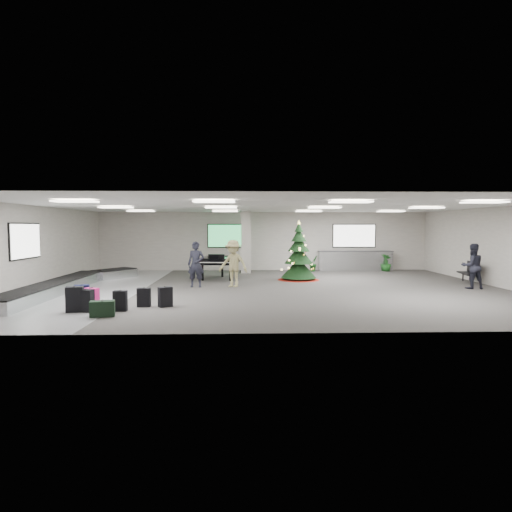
{
  "coord_description": "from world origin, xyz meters",
  "views": [
    {
      "loc": [
        -1.18,
        -16.53,
        2.43
      ],
      "look_at": [
        -0.63,
        1.0,
        1.2
      ],
      "focal_mm": 30.0,
      "sensor_mm": 36.0,
      "label": 1
    }
  ],
  "objects_px": {
    "service_counter": "(355,261)",
    "potted_plant_right": "(386,263)",
    "potted_plant_left": "(314,263)",
    "pink_suitcase": "(92,299)",
    "grand_piano": "(219,261)",
    "traveler_a": "(196,264)",
    "bench": "(470,271)",
    "traveler_b": "(233,263)",
    "baggage_carousel": "(69,284)",
    "christmas_tree": "(299,260)",
    "traveler_bench": "(472,266)"
  },
  "relations": [
    {
      "from": "traveler_a",
      "to": "traveler_bench",
      "type": "distance_m",
      "value": 10.79
    },
    {
      "from": "christmas_tree",
      "to": "traveler_b",
      "type": "height_order",
      "value": "christmas_tree"
    },
    {
      "from": "traveler_b",
      "to": "grand_piano",
      "type": "bearing_deg",
      "value": 128.39
    },
    {
      "from": "grand_piano",
      "to": "bench",
      "type": "xyz_separation_m",
      "value": [
        10.85,
        -1.63,
        -0.34
      ]
    },
    {
      "from": "bench",
      "to": "potted_plant_right",
      "type": "xyz_separation_m",
      "value": [
        -2.0,
        4.76,
        -0.05
      ]
    },
    {
      "from": "baggage_carousel",
      "to": "potted_plant_right",
      "type": "relative_size",
      "value": 10.59
    },
    {
      "from": "grand_piano",
      "to": "potted_plant_right",
      "type": "bearing_deg",
      "value": 26.9
    },
    {
      "from": "baggage_carousel",
      "to": "pink_suitcase",
      "type": "height_order",
      "value": "pink_suitcase"
    },
    {
      "from": "pink_suitcase",
      "to": "traveler_b",
      "type": "relative_size",
      "value": 0.34
    },
    {
      "from": "potted_plant_left",
      "to": "traveler_bench",
      "type": "bearing_deg",
      "value": -52.45
    },
    {
      "from": "baggage_carousel",
      "to": "potted_plant_left",
      "type": "relative_size",
      "value": 11.31
    },
    {
      "from": "bench",
      "to": "traveler_a",
      "type": "distance_m",
      "value": 11.68
    },
    {
      "from": "traveler_b",
      "to": "potted_plant_right",
      "type": "distance_m",
      "value": 9.97
    },
    {
      "from": "pink_suitcase",
      "to": "traveler_bench",
      "type": "relative_size",
      "value": 0.37
    },
    {
      "from": "potted_plant_left",
      "to": "christmas_tree",
      "type": "bearing_deg",
      "value": -109.5
    },
    {
      "from": "grand_piano",
      "to": "potted_plant_left",
      "type": "bearing_deg",
      "value": 40.58
    },
    {
      "from": "service_counter",
      "to": "pink_suitcase",
      "type": "relative_size",
      "value": 6.27
    },
    {
      "from": "christmas_tree",
      "to": "potted_plant_left",
      "type": "xyz_separation_m",
      "value": [
        1.29,
        3.65,
        -0.5
      ]
    },
    {
      "from": "baggage_carousel",
      "to": "traveler_bench",
      "type": "height_order",
      "value": "traveler_bench"
    },
    {
      "from": "baggage_carousel",
      "to": "grand_piano",
      "type": "relative_size",
      "value": 4.29
    },
    {
      "from": "pink_suitcase",
      "to": "traveler_bench",
      "type": "height_order",
      "value": "traveler_bench"
    },
    {
      "from": "bench",
      "to": "potted_plant_right",
      "type": "height_order",
      "value": "potted_plant_right"
    },
    {
      "from": "pink_suitcase",
      "to": "grand_piano",
      "type": "bearing_deg",
      "value": 84.29
    },
    {
      "from": "grand_piano",
      "to": "traveler_bench",
      "type": "bearing_deg",
      "value": -11.4
    },
    {
      "from": "grand_piano",
      "to": "traveler_bench",
      "type": "relative_size",
      "value": 1.29
    },
    {
      "from": "bench",
      "to": "traveler_bench",
      "type": "distance_m",
      "value": 2.01
    },
    {
      "from": "potted_plant_left",
      "to": "service_counter",
      "type": "bearing_deg",
      "value": 8.6
    },
    {
      "from": "grand_piano",
      "to": "traveler_a",
      "type": "relative_size",
      "value": 1.24
    },
    {
      "from": "baggage_carousel",
      "to": "service_counter",
      "type": "distance_m",
      "value": 14.5
    },
    {
      "from": "christmas_tree",
      "to": "potted_plant_right",
      "type": "relative_size",
      "value": 2.95
    },
    {
      "from": "pink_suitcase",
      "to": "traveler_bench",
      "type": "distance_m",
      "value": 13.84
    },
    {
      "from": "traveler_bench",
      "to": "baggage_carousel",
      "type": "bearing_deg",
      "value": -0.33
    },
    {
      "from": "christmas_tree",
      "to": "baggage_carousel",
      "type": "bearing_deg",
      "value": -163.48
    },
    {
      "from": "bench",
      "to": "potted_plant_left",
      "type": "height_order",
      "value": "bench"
    },
    {
      "from": "traveler_a",
      "to": "pink_suitcase",
      "type": "bearing_deg",
      "value": -114.95
    },
    {
      "from": "service_counter",
      "to": "traveler_a",
      "type": "xyz_separation_m",
      "value": [
        -8.03,
        -6.17,
        0.36
      ]
    },
    {
      "from": "service_counter",
      "to": "grand_piano",
      "type": "height_order",
      "value": "grand_piano"
    },
    {
      "from": "baggage_carousel",
      "to": "traveler_b",
      "type": "xyz_separation_m",
      "value": [
        6.29,
        0.58,
        0.73
      ]
    },
    {
      "from": "traveler_bench",
      "to": "potted_plant_right",
      "type": "height_order",
      "value": "traveler_bench"
    },
    {
      "from": "grand_piano",
      "to": "potted_plant_left",
      "type": "relative_size",
      "value": 2.64
    },
    {
      "from": "baggage_carousel",
      "to": "traveler_a",
      "type": "relative_size",
      "value": 5.32
    },
    {
      "from": "potted_plant_left",
      "to": "pink_suitcase",
      "type": "bearing_deg",
      "value": -128.56
    },
    {
      "from": "traveler_a",
      "to": "traveler_b",
      "type": "xyz_separation_m",
      "value": [
        1.48,
        0.01,
        0.03
      ]
    },
    {
      "from": "bench",
      "to": "potted_plant_left",
      "type": "xyz_separation_m",
      "value": [
        -5.95,
        4.84,
        -0.08
      ]
    },
    {
      "from": "potted_plant_left",
      "to": "potted_plant_right",
      "type": "distance_m",
      "value": 3.95
    },
    {
      "from": "pink_suitcase",
      "to": "christmas_tree",
      "type": "xyz_separation_m",
      "value": [
        6.95,
        6.69,
        0.61
      ]
    },
    {
      "from": "service_counter",
      "to": "potted_plant_right",
      "type": "distance_m",
      "value": 1.66
    },
    {
      "from": "baggage_carousel",
      "to": "potted_plant_right",
      "type": "distance_m",
      "value": 15.76
    },
    {
      "from": "service_counter",
      "to": "traveler_bench",
      "type": "height_order",
      "value": "traveler_bench"
    },
    {
      "from": "traveler_bench",
      "to": "traveler_a",
      "type": "bearing_deg",
      "value": -3.73
    }
  ]
}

